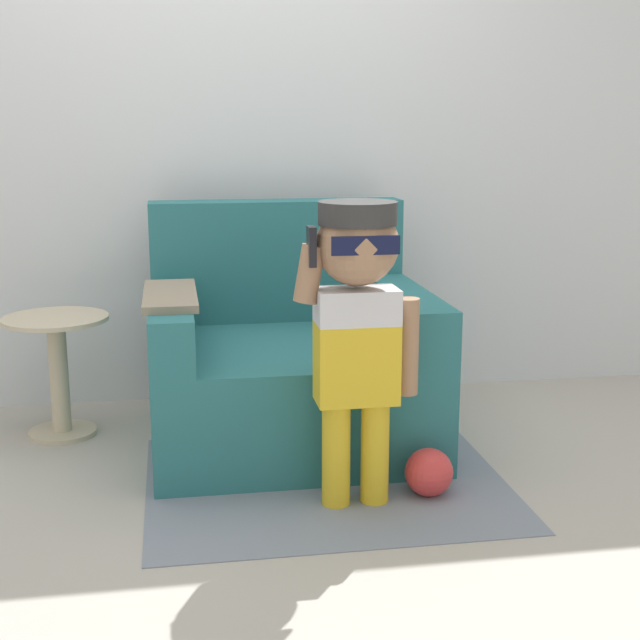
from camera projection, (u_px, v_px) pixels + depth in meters
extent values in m
plane|color=#ADA89E|center=(241.00, 459.00, 3.53)|extent=(10.00, 10.00, 0.00)
cube|color=silver|center=(220.00, 124.00, 4.10)|extent=(10.00, 0.05, 2.60)
cube|color=#286B70|center=(290.00, 391.00, 3.69)|extent=(1.12, 1.03, 0.44)
cube|color=#286B70|center=(277.00, 260.00, 4.00)|extent=(1.12, 0.18, 0.53)
cube|color=#286B70|center=(171.00, 325.00, 3.46)|extent=(0.16, 0.85, 0.20)
cube|color=#286B70|center=(409.00, 317.00, 3.61)|extent=(0.16, 0.85, 0.20)
cube|color=gray|center=(170.00, 296.00, 3.43)|extent=(0.20, 0.57, 0.03)
cylinder|color=gold|center=(336.00, 454.00, 3.08)|extent=(0.10, 0.10, 0.37)
cylinder|color=gold|center=(375.00, 452.00, 3.10)|extent=(0.10, 0.10, 0.37)
cube|color=gold|center=(356.00, 363.00, 3.02)|extent=(0.28, 0.16, 0.28)
cube|color=silver|center=(357.00, 306.00, 2.98)|extent=(0.28, 0.16, 0.12)
sphere|color=#997051|center=(357.00, 244.00, 2.93)|extent=(0.28, 0.28, 0.28)
cylinder|color=#2D2D2D|center=(358.00, 213.00, 2.91)|extent=(0.26, 0.26, 0.08)
cube|color=#2D2D2D|center=(350.00, 218.00, 3.03)|extent=(0.16, 0.12, 0.01)
cube|color=#0F1433|center=(366.00, 245.00, 2.81)|extent=(0.22, 0.01, 0.06)
cylinder|color=#997051|center=(407.00, 346.00, 3.04)|extent=(0.08, 0.08, 0.33)
cylinder|color=#997051|center=(309.00, 274.00, 2.93)|extent=(0.11, 0.08, 0.20)
cube|color=black|center=(311.00, 246.00, 2.89)|extent=(0.02, 0.07, 0.13)
cylinder|color=beige|center=(63.00, 432.00, 3.82)|extent=(0.29, 0.29, 0.02)
cylinder|color=beige|center=(59.00, 378.00, 3.77)|extent=(0.08, 0.08, 0.50)
cylinder|color=beige|center=(55.00, 319.00, 3.71)|extent=(0.44, 0.44, 0.02)
cube|color=gray|center=(326.00, 481.00, 3.31)|extent=(1.32, 1.11, 0.01)
sphere|color=#D13838|center=(429.00, 472.00, 3.18)|extent=(0.17, 0.17, 0.17)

